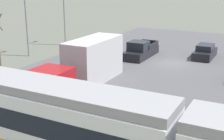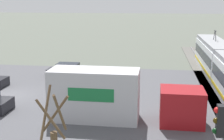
# 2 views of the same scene
# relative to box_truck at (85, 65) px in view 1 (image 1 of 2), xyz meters

# --- Properties ---
(ground_plane) EXTENTS (320.00, 320.00, 0.00)m
(ground_plane) POSITION_rel_box_truck_xyz_m (-4.03, -9.47, -1.65)
(ground_plane) COLOR #565B51
(road_surface) EXTENTS (23.83, 40.64, 0.08)m
(road_surface) POSITION_rel_box_truck_xyz_m (-4.03, -9.47, -1.61)
(road_surface) COLOR #4C4C51
(road_surface) RESTS_ON ground
(box_truck) EXTENTS (2.39, 10.01, 3.41)m
(box_truck) POSITION_rel_box_truck_xyz_m (0.00, 0.00, 0.00)
(box_truck) COLOR maroon
(box_truck) RESTS_ON ground
(pickup_truck) EXTENTS (2.03, 5.59, 1.79)m
(pickup_truck) POSITION_rel_box_truck_xyz_m (-0.40, -10.39, -0.90)
(pickup_truck) COLOR black
(pickup_truck) RESTS_ON ground
(sedan_car_2) EXTENTS (1.80, 4.36, 1.41)m
(sedan_car_2) POSITION_rel_box_truck_xyz_m (-6.52, -13.22, -0.99)
(sedan_car_2) COLOR black
(sedan_car_2) RESTS_ON ground
(street_lamp_near_crossing) EXTENTS (0.36, 1.95, 8.61)m
(street_lamp_near_crossing) POSITION_rel_box_truck_xyz_m (10.51, -12.28, 3.28)
(street_lamp_near_crossing) COLOR gray
(street_lamp_near_crossing) RESTS_ON ground
(street_lamp_mid_block) EXTENTS (0.36, 1.95, 7.02)m
(street_lamp_mid_block) POSITION_rel_box_truck_xyz_m (10.63, -5.71, 2.46)
(street_lamp_mid_block) COLOR gray
(street_lamp_mid_block) RESTS_ON ground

